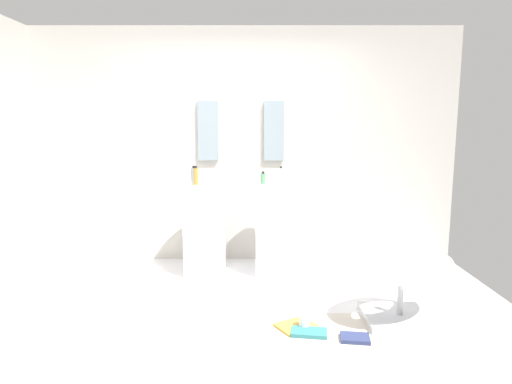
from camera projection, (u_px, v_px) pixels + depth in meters
name	position (u px, v px, depth m)	size (l,w,h in m)	color
ground_plane	(237.00, 321.00, 3.54)	(4.80, 3.60, 0.04)	silver
rear_partition	(243.00, 146.00, 4.96)	(4.80, 0.10, 2.60)	beige
pedestal_sink_left	(207.00, 226.00, 4.59)	(0.45, 0.45, 1.05)	white
pedestal_sink_right	(277.00, 226.00, 4.59)	(0.45, 0.45, 1.05)	white
vanity_mirror_left	(210.00, 131.00, 4.87)	(0.22, 0.03, 0.65)	#8C9EA8
vanity_mirror_right	(276.00, 131.00, 4.87)	(0.22, 0.03, 0.65)	#8C9EA8
lounge_chair	(403.00, 279.00, 3.44)	(1.02, 1.02, 0.65)	#B7BABF
area_rug	(324.00, 336.00, 3.24)	(0.93, 0.76, 0.01)	beige
magazine_ochre	(298.00, 326.00, 3.37)	(0.28, 0.22, 0.02)	gold
magazine_navy	(357.00, 338.00, 3.17)	(0.21, 0.15, 0.03)	navy
magazine_teal	(311.00, 333.00, 3.25)	(0.26, 0.15, 0.03)	teal
coffee_mug	(306.00, 322.00, 3.34)	(0.08, 0.08, 0.11)	white
soap_bottle_grey	(196.00, 176.00, 4.40)	(0.06, 0.06, 0.19)	#99999E
soap_bottle_green	(265.00, 178.00, 4.47)	(0.05, 0.05, 0.13)	#59996B
soap_bottle_amber	(198.00, 176.00, 4.38)	(0.05, 0.05, 0.19)	#C68C38
soap_bottle_white	(283.00, 176.00, 4.41)	(0.04, 0.04, 0.18)	white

